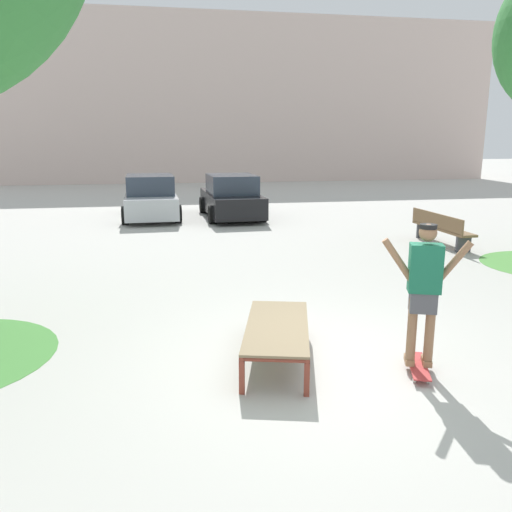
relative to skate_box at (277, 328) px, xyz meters
name	(u,v)px	position (x,y,z in m)	size (l,w,h in m)	color
ground_plane	(321,365)	(0.50, -0.27, -0.41)	(120.00, 120.00, 0.00)	#B7B5AD
building_facade	(226,101)	(2.92, 29.01, 4.68)	(35.06, 4.00, 10.20)	beige
skate_box	(277,328)	(0.00, 0.00, 0.00)	(1.21, 2.03, 0.46)	brown
skateboard	(418,366)	(1.57, -0.65, -0.34)	(0.46, 0.82, 0.09)	#B23333
skater	(424,285)	(1.57, -0.65, 0.66)	(0.97, 0.42, 1.69)	#8E6647
car_silver	(151,198)	(-1.78, 12.42, 0.28)	(2.03, 4.26, 1.50)	#B7BABF
car_black	(231,198)	(1.00, 12.08, 0.28)	(2.04, 4.26, 1.50)	black
park_bench	(441,228)	(5.76, 6.33, 0.03)	(0.50, 2.41, 0.83)	brown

